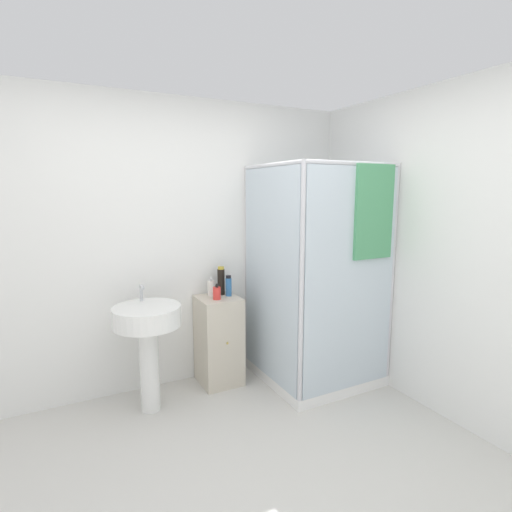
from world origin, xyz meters
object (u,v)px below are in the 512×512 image
(lotion_bottle_white, at_px, (211,288))
(soap_dispenser, at_px, (217,293))
(shampoo_bottle_blue, at_px, (229,286))
(shampoo_bottle_tall_black, at_px, (221,281))
(sink, at_px, (148,331))

(lotion_bottle_white, bearing_deg, soap_dispenser, -89.57)
(soap_dispenser, relative_size, shampoo_bottle_blue, 0.75)
(shampoo_bottle_tall_black, height_order, shampoo_bottle_blue, shampoo_bottle_tall_black)
(soap_dispenser, relative_size, shampoo_bottle_tall_black, 0.54)
(sink, height_order, lotion_bottle_white, sink)
(sink, relative_size, shampoo_bottle_blue, 5.28)
(sink, xyz_separation_m, lotion_bottle_white, (0.63, 0.28, 0.21))
(lotion_bottle_white, bearing_deg, sink, -156.26)
(soap_dispenser, height_order, lotion_bottle_white, lotion_bottle_white)
(sink, xyz_separation_m, soap_dispenser, (0.63, 0.14, 0.19))
(shampoo_bottle_tall_black, distance_m, lotion_bottle_white, 0.11)
(shampoo_bottle_blue, xyz_separation_m, lotion_bottle_white, (-0.14, 0.08, -0.02))
(shampoo_bottle_blue, bearing_deg, sink, -165.40)
(soap_dispenser, bearing_deg, sink, -167.46)
(soap_dispenser, height_order, shampoo_bottle_blue, shampoo_bottle_blue)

